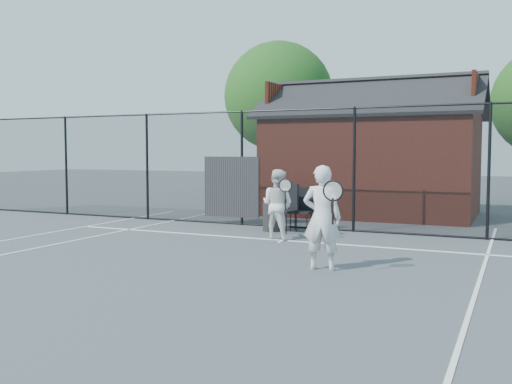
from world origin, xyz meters
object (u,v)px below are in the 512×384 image
at_px(clubhouse, 373,162).
at_px(player_front, 322,217).
at_px(player_back, 277,204).
at_px(chair_right, 283,209).
at_px(waste_bin, 273,216).
at_px(chair_left, 301,210).

bearing_deg(clubhouse, player_front, -81.97).
xyz_separation_m(clubhouse, player_back, (-0.71, -5.85, -0.83)).
height_order(clubhouse, chair_right, clubhouse).
bearing_deg(player_back, waste_bin, 117.74).
bearing_deg(chair_left, waste_bin, -159.92).
bearing_deg(chair_right, clubhouse, 88.87).
xyz_separation_m(player_back, waste_bin, (-0.61, 1.16, -0.42)).
bearing_deg(player_back, chair_left, 89.48).
height_order(player_front, player_back, player_front).
bearing_deg(chair_left, player_back, -95.55).
bearing_deg(chair_left, chair_right, -131.22).
height_order(chair_left, chair_right, chair_right).
xyz_separation_m(chair_right, waste_bin, (-0.32, 0.12, -0.22)).
bearing_deg(player_back, player_front, -54.66).
relative_size(clubhouse, waste_bin, 9.18).
distance_m(chair_left, chair_right, 0.51).
bearing_deg(player_front, chair_left, 114.62).
distance_m(player_back, chair_right, 1.10).
distance_m(player_front, chair_left, 4.59).
relative_size(player_front, chair_left, 1.66).
height_order(chair_left, waste_bin, chair_left).
relative_size(clubhouse, player_front, 3.78).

